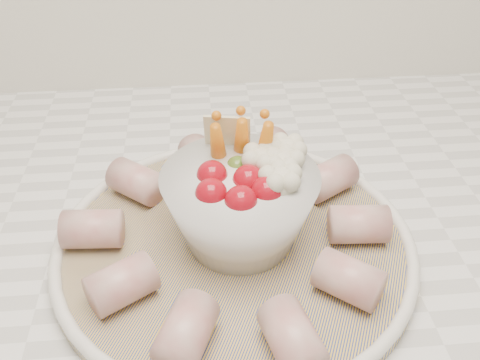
{
  "coord_description": "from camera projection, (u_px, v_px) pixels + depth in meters",
  "views": [
    {
      "loc": [
        0.15,
        1.01,
        1.29
      ],
      "look_at": [
        0.18,
        1.39,
        1.01
      ],
      "focal_mm": 40.0,
      "sensor_mm": 36.0,
      "label": 1
    }
  ],
  "objects": [
    {
      "name": "cured_meat_rolls",
      "position": [
        233.0,
        226.0,
        0.5
      ],
      "size": [
        0.31,
        0.31,
        0.04
      ],
      "color": "#AB4F4E",
      "rests_on": "serving_platter"
    },
    {
      "name": "veggie_bowl",
      "position": [
        242.0,
        202.0,
        0.49
      ],
      "size": [
        0.14,
        0.14,
        0.12
      ],
      "color": "silver",
      "rests_on": "serving_platter"
    },
    {
      "name": "serving_platter",
      "position": [
        234.0,
        244.0,
        0.52
      ],
      "size": [
        0.45,
        0.45,
        0.02
      ],
      "color": "navy",
      "rests_on": "kitchen_counter"
    }
  ]
}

